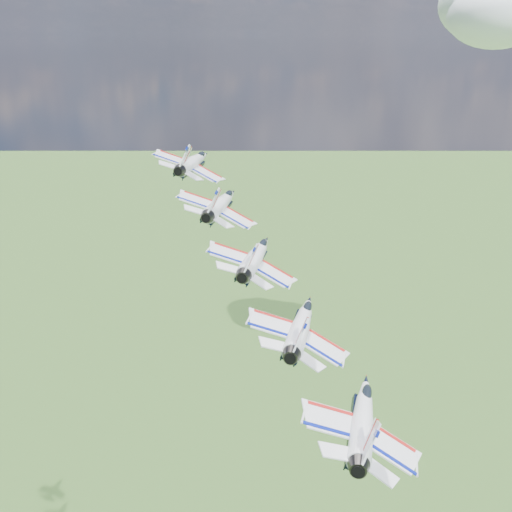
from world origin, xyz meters
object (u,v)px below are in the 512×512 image
at_px(jet_2, 256,256).
at_px(jet_4, 363,418).
at_px(jet_3, 301,325).
at_px(jet_0, 194,162).
at_px(jet_1, 221,203).

height_order(jet_2, jet_4, jet_2).
bearing_deg(jet_2, jet_3, -56.61).
distance_m(jet_0, jet_3, 38.07).
height_order(jet_0, jet_3, jet_0).
distance_m(jet_1, jet_2, 12.69).
bearing_deg(jet_0, jet_1, -56.61).
height_order(jet_0, jet_4, jet_0).
bearing_deg(jet_0, jet_4, -56.61).
xyz_separation_m(jet_1, jet_2, (8.91, -8.41, -3.31)).
bearing_deg(jet_0, jet_2, -56.61).
xyz_separation_m(jet_0, jet_4, (35.62, -33.65, -13.23)).
distance_m(jet_3, jet_4, 12.69).
bearing_deg(jet_4, jet_1, 123.39).
bearing_deg(jet_3, jet_1, 123.39).
relative_size(jet_0, jet_3, 1.00).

